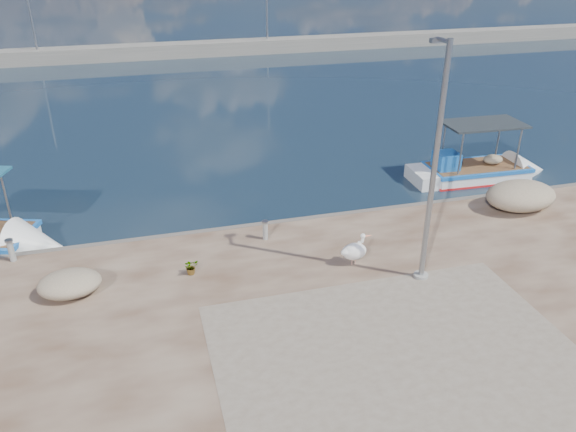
# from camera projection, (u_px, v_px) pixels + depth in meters

# --- Properties ---
(ground) EXTENTS (1400.00, 1400.00, 0.00)m
(ground) POSITION_uv_depth(u_px,v_px,m) (323.00, 313.00, 16.25)
(ground) COLOR #162635
(ground) RESTS_ON ground
(quay_patch) EXTENTS (9.00, 7.00, 0.01)m
(quay_patch) POSITION_uv_depth(u_px,v_px,m) (402.00, 360.00, 13.67)
(quay_patch) COLOR gray
(quay_patch) RESTS_ON quay
(breakwater) EXTENTS (120.00, 2.20, 7.50)m
(breakwater) POSITION_uv_depth(u_px,v_px,m) (181.00, 50.00, 50.47)
(breakwater) COLOR gray
(breakwater) RESTS_ON ground
(boat_right) EXTENTS (6.30, 2.27, 2.99)m
(boat_right) POSITION_uv_depth(u_px,v_px,m) (475.00, 173.00, 25.17)
(boat_right) COLOR white
(boat_right) RESTS_ON ground
(pelican) EXTENTS (1.08, 0.61, 1.03)m
(pelican) POSITION_uv_depth(u_px,v_px,m) (355.00, 251.00, 17.48)
(pelican) COLOR tan
(pelican) RESTS_ON quay
(lamp_post) EXTENTS (0.44, 0.96, 7.00)m
(lamp_post) POSITION_uv_depth(u_px,v_px,m) (433.00, 176.00, 15.58)
(lamp_post) COLOR gray
(lamp_post) RESTS_ON quay
(bollard_near) EXTENTS (0.23, 0.23, 0.69)m
(bollard_near) POSITION_uv_depth(u_px,v_px,m) (265.00, 229.00, 18.99)
(bollard_near) COLOR gray
(bollard_near) RESTS_ON quay
(bollard_far) EXTENTS (0.25, 0.25, 0.77)m
(bollard_far) POSITION_uv_depth(u_px,v_px,m) (11.00, 249.00, 17.69)
(bollard_far) COLOR gray
(bollard_far) RESTS_ON quay
(potted_plant) EXTENTS (0.54, 0.51, 0.49)m
(potted_plant) POSITION_uv_depth(u_px,v_px,m) (191.00, 267.00, 17.09)
(potted_plant) COLOR #33722D
(potted_plant) RESTS_ON quay
(net_pile_c) EXTENTS (2.72, 1.95, 1.07)m
(net_pile_c) POSITION_uv_depth(u_px,v_px,m) (521.00, 196.00, 21.06)
(net_pile_c) COLOR #C4AE92
(net_pile_c) RESTS_ON quay
(net_pile_b) EXTENTS (1.78, 1.38, 0.69)m
(net_pile_b) POSITION_uv_depth(u_px,v_px,m) (70.00, 284.00, 16.08)
(net_pile_b) COLOR #C4AE92
(net_pile_b) RESTS_ON quay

